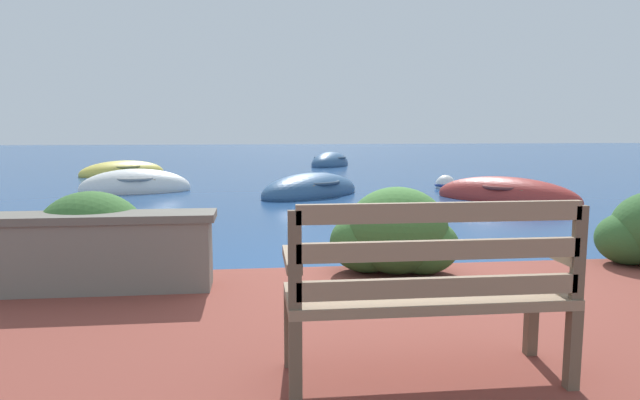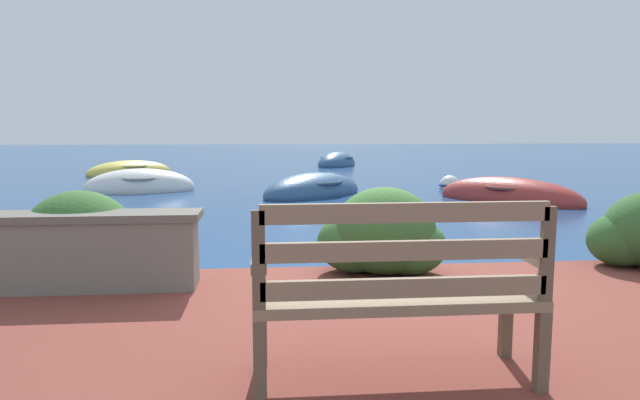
# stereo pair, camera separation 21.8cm
# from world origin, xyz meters

# --- Properties ---
(ground_plane) EXTENTS (80.00, 80.00, 0.00)m
(ground_plane) POSITION_xyz_m (0.00, 0.00, 0.00)
(ground_plane) COLOR navy
(park_bench) EXTENTS (1.41, 0.48, 0.93)m
(park_bench) POSITION_xyz_m (-0.36, -2.37, 0.70)
(park_bench) COLOR brown
(park_bench) RESTS_ON patio_terrace
(stone_wall) EXTENTS (1.84, 0.39, 0.60)m
(stone_wall) POSITION_xyz_m (-2.44, -0.55, 0.53)
(stone_wall) COLOR slate
(stone_wall) RESTS_ON patio_terrace
(hedge_clump_far_left) EXTENTS (1.10, 0.79, 0.75)m
(hedge_clump_far_left) POSITION_xyz_m (-2.54, -0.29, 0.54)
(hedge_clump_far_left) COLOR #38662D
(hedge_clump_far_left) RESTS_ON patio_terrace
(hedge_clump_left) EXTENTS (1.10, 0.79, 0.75)m
(hedge_clump_left) POSITION_xyz_m (-0.02, -0.28, 0.55)
(hedge_clump_left) COLOR #38662D
(hedge_clump_left) RESTS_ON patio_terrace
(rowboat_nearest) EXTENTS (2.72, 2.88, 0.83)m
(rowboat_nearest) POSITION_xyz_m (3.73, 5.73, 0.07)
(rowboat_nearest) COLOR #9E2D28
(rowboat_nearest) RESTS_ON ground_plane
(rowboat_mid) EXTENTS (2.80, 2.72, 0.83)m
(rowboat_mid) POSITION_xyz_m (-0.05, 7.05, 0.07)
(rowboat_mid) COLOR #2D517A
(rowboat_mid) RESTS_ON ground_plane
(rowboat_far) EXTENTS (2.61, 1.59, 0.90)m
(rowboat_far) POSITION_xyz_m (-3.91, 8.18, 0.08)
(rowboat_far) COLOR silver
(rowboat_far) RESTS_ON ground_plane
(rowboat_outer) EXTENTS (2.78, 2.44, 0.76)m
(rowboat_outer) POSITION_xyz_m (-5.20, 12.67, 0.07)
(rowboat_outer) COLOR #DBC64C
(rowboat_outer) RESTS_ON ground_plane
(rowboat_distant) EXTENTS (2.11, 2.65, 0.89)m
(rowboat_distant) POSITION_xyz_m (1.52, 15.82, 0.08)
(rowboat_distant) COLOR #2D517A
(rowboat_distant) RESTS_ON ground_plane
(mooring_buoy) EXTENTS (0.52, 0.52, 0.47)m
(mooring_buoy) POSITION_xyz_m (3.28, 8.06, 0.08)
(mooring_buoy) COLOR white
(mooring_buoy) RESTS_ON ground_plane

